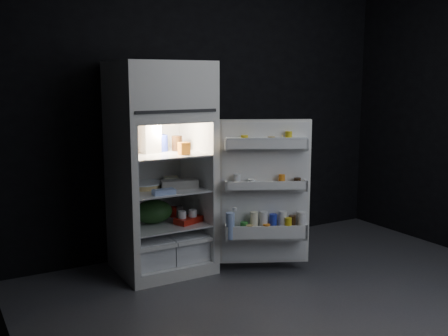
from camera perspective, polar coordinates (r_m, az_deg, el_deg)
floor at (r=3.98m, az=10.20°, el=-14.78°), size 4.00×3.40×0.00m
wall_back at (r=5.05m, az=-1.85°, el=6.41°), size 4.00×0.00×2.70m
wall_left at (r=2.79m, az=-22.21°, el=3.04°), size 0.00×3.40×2.70m
refrigerator at (r=4.47m, az=-7.07°, el=0.82°), size 0.76×0.71×1.78m
fridge_door at (r=4.38m, az=4.53°, el=-2.97°), size 0.73×0.49×1.22m
milk_jug at (r=4.41m, az=-8.07°, el=3.18°), size 0.15×0.15×0.24m
mayo_jar at (r=4.51m, az=-6.84°, el=2.71°), size 0.14×0.14×0.14m
jam_jar at (r=4.53m, az=-5.12°, el=2.70°), size 0.12×0.12×0.13m
amber_bottle at (r=4.46m, az=-10.13°, el=3.07°), size 0.10×0.10×0.22m
small_carton at (r=4.30m, az=-4.36°, el=2.14°), size 0.09×0.07×0.10m
egg_carton at (r=4.44m, az=-4.88°, el=-1.75°), size 0.33×0.19×0.07m
pie at (r=4.47m, az=-8.68°, el=-1.93°), size 0.34×0.34×0.04m
flat_package at (r=4.22m, az=-6.56°, el=-2.59°), size 0.18×0.10×0.04m
wrapped_pkg at (r=4.70m, az=-5.79°, el=-1.24°), size 0.15×0.14×0.05m
produce_bag at (r=4.50m, az=-7.71°, el=-4.73°), size 0.34×0.29×0.20m
yogurt_tray at (r=4.49m, az=-3.88°, el=-5.66°), size 0.27×0.20×0.05m
small_can_red at (r=4.69m, az=-5.51°, el=-4.77°), size 0.09×0.09×0.09m
small_can_silver at (r=4.69m, az=-4.88°, el=-4.76°), size 0.09×0.09×0.09m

